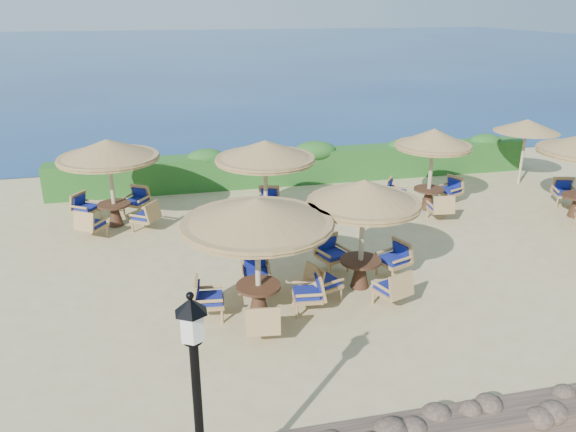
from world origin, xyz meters
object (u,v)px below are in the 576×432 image
(lamp_post, at_px, (199,427))
(cafe_set_0, at_px, (257,232))
(extra_parasol, at_px, (527,126))
(cafe_set_1, at_px, (363,217))
(cafe_set_5, at_px, (432,155))
(cafe_set_3, at_px, (110,166))
(cafe_set_4, at_px, (265,165))

(lamp_post, distance_m, cafe_set_0, 5.25)
(extra_parasol, distance_m, cafe_set_1, 10.58)
(lamp_post, bearing_deg, cafe_set_0, 72.38)
(cafe_set_0, xyz_separation_m, cafe_set_1, (2.54, 0.69, -0.14))
(extra_parasol, distance_m, cafe_set_0, 13.06)
(cafe_set_1, relative_size, cafe_set_5, 1.04)
(lamp_post, bearing_deg, cafe_set_1, 54.01)
(cafe_set_3, bearing_deg, cafe_set_0, -61.20)
(lamp_post, relative_size, cafe_set_5, 1.20)
(cafe_set_0, bearing_deg, cafe_set_3, 118.80)
(cafe_set_1, xyz_separation_m, cafe_set_3, (-5.85, 5.32, 0.09))
(extra_parasol, distance_m, cafe_set_4, 10.16)
(cafe_set_3, height_order, cafe_set_5, same)
(cafe_set_5, bearing_deg, extra_parasol, 21.34)
(cafe_set_1, xyz_separation_m, cafe_set_5, (3.95, 4.55, 0.03))
(lamp_post, xyz_separation_m, cafe_set_5, (8.08, 10.23, 0.25))
(cafe_set_0, xyz_separation_m, cafe_set_3, (-3.31, 6.01, -0.06))
(cafe_set_0, distance_m, cafe_set_4, 5.00)
(lamp_post, bearing_deg, cafe_set_4, 74.86)
(lamp_post, xyz_separation_m, cafe_set_4, (2.67, 9.86, 0.38))
(extra_parasol, distance_m, cafe_set_5, 4.87)
(cafe_set_3, relative_size, cafe_set_4, 1.01)
(cafe_set_4, bearing_deg, cafe_set_0, -102.54)
(extra_parasol, relative_size, cafe_set_0, 0.76)
(cafe_set_0, height_order, cafe_set_3, same)
(extra_parasol, xyz_separation_m, cafe_set_4, (-9.93, -2.14, -0.24))
(cafe_set_1, distance_m, cafe_set_5, 6.03)
(cafe_set_3, relative_size, cafe_set_5, 1.06)
(cafe_set_0, relative_size, cafe_set_5, 1.15)
(cafe_set_0, xyz_separation_m, cafe_set_4, (1.08, 4.88, 0.02))
(extra_parasol, height_order, cafe_set_1, cafe_set_1)
(cafe_set_5, bearing_deg, cafe_set_4, -176.10)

